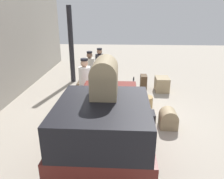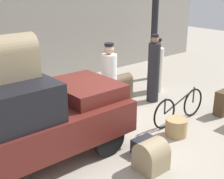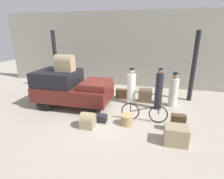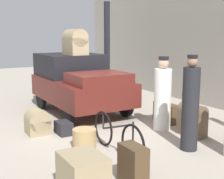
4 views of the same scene
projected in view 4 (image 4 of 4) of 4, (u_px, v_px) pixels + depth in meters
ground_plane at (101, 127)px, 7.60m from camera, size 30.00×30.00×0.00m
station_building_facade at (221, 34)px, 9.24m from camera, size 16.00×0.15×4.50m
canopy_pillar_left at (107, 49)px, 11.50m from camera, size 0.22×0.22×3.40m
truck at (78, 81)px, 9.07m from camera, size 3.39×1.86×1.65m
bicycle at (117, 135)px, 5.86m from camera, size 1.78×0.04×0.76m
wicker_basket at (84, 138)px, 6.20m from camera, size 0.47×0.47×0.39m
porter_with_bicycle at (190, 107)px, 5.99m from camera, size 0.33×0.33×1.86m
conductor_in_dark_uniform at (163, 97)px, 7.26m from camera, size 0.40×0.40×1.74m
trunk_wicker_pale at (133, 165)px, 4.63m from camera, size 0.48×0.26×0.62m
trunk_umber_medium at (166, 113)px, 8.01m from camera, size 0.74×0.25×0.50m
suitcase_small_leather at (192, 119)px, 6.91m from camera, size 0.64×0.33×0.73m
suitcase_tan_flat at (64, 128)px, 7.06m from camera, size 0.47×0.30×0.28m
trunk_large_brown at (83, 175)px, 4.38m from camera, size 0.70×0.55×0.58m
trunk_barrel_dark at (38, 123)px, 7.08m from camera, size 0.50×0.50×0.57m
trunk_on_truck_roof at (75, 42)px, 9.02m from camera, size 0.80×0.50×0.74m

